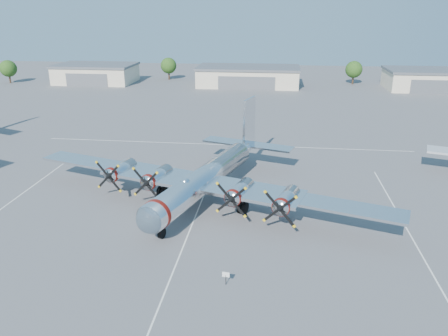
# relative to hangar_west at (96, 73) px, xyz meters

# --- Properties ---
(ground) EXTENTS (260.00, 260.00, 0.00)m
(ground) POSITION_rel_hangar_west_xyz_m (45.00, -81.96, -2.71)
(ground) COLOR #565658
(ground) RESTS_ON ground
(parking_lines) EXTENTS (60.00, 50.08, 0.01)m
(parking_lines) POSITION_rel_hangar_west_xyz_m (45.00, -83.71, -2.71)
(parking_lines) COLOR silver
(parking_lines) RESTS_ON ground
(hangar_west) EXTENTS (22.60, 14.60, 5.40)m
(hangar_west) POSITION_rel_hangar_west_xyz_m (0.00, 0.00, 0.00)
(hangar_west) COLOR beige
(hangar_west) RESTS_ON ground
(hangar_center) EXTENTS (28.60, 14.60, 5.40)m
(hangar_center) POSITION_rel_hangar_west_xyz_m (45.00, -0.00, -0.00)
(hangar_center) COLOR beige
(hangar_center) RESTS_ON ground
(hangar_east) EXTENTS (20.60, 14.60, 5.40)m
(hangar_east) POSITION_rel_hangar_west_xyz_m (93.00, 0.00, 0.00)
(hangar_east) COLOR beige
(hangar_east) RESTS_ON ground
(tree_far_west) EXTENTS (4.80, 4.80, 6.64)m
(tree_far_west) POSITION_rel_hangar_west_xyz_m (-25.00, -3.96, 1.51)
(tree_far_west) COLOR #382619
(tree_far_west) RESTS_ON ground
(tree_west) EXTENTS (4.80, 4.80, 6.64)m
(tree_west) POSITION_rel_hangar_west_xyz_m (20.00, 8.04, 1.51)
(tree_west) COLOR #382619
(tree_west) RESTS_ON ground
(tree_east) EXTENTS (4.80, 4.80, 6.64)m
(tree_east) POSITION_rel_hangar_west_xyz_m (75.00, 6.04, 1.51)
(tree_east) COLOR #382619
(tree_east) RESTS_ON ground
(main_bomber_b29) EXTENTS (50.68, 41.72, 9.66)m
(main_bomber_b29) POSITION_rel_hangar_west_xyz_m (45.71, -78.46, -2.71)
(main_bomber_b29) COLOR silver
(main_bomber_b29) RESTS_ON ground
(info_placard) EXTENTS (0.62, 0.13, 1.17)m
(info_placard) POSITION_rel_hangar_west_xyz_m (49.71, -95.02, -1.89)
(info_placard) COLOR black
(info_placard) RESTS_ON ground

